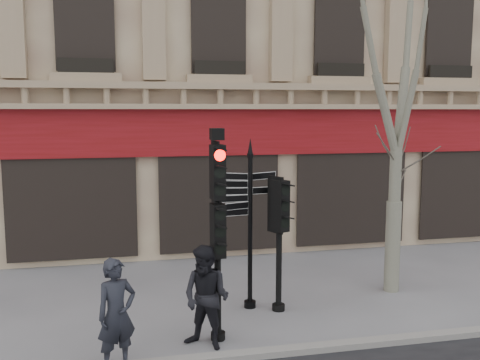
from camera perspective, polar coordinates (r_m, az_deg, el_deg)
The scene contains 8 objects.
ground at distance 10.98m, azimuth 2.51°, elevation -15.03°, with size 80.00×80.00×0.00m, color slate.
kerb at distance 9.73m, azimuth 4.74°, elevation -17.75°, with size 80.00×0.25×0.12m, color gray.
fingerpost at distance 11.16m, azimuth 1.09°, elevation -1.61°, with size 1.58×1.58×3.64m.
traffic_signal_main at distance 9.56m, azimuth -2.44°, elevation -3.07°, with size 0.46×0.35×3.89m.
traffic_signal_secondary at distance 11.11m, azimuth 4.21°, elevation -4.29°, with size 0.56×0.49×2.78m.
plane_tree at distance 12.70m, azimuth 16.75°, elevation 14.16°, with size 3.08×3.08×8.19m.
pedestrian_a at distance 9.11m, azimuth -13.03°, elevation -13.80°, with size 0.67×0.44×1.85m, color #1F212A.
pedestrian_b at distance 9.66m, azimuth -3.61°, elevation -12.40°, with size 0.90×0.70×1.85m, color black.
Camera 1 is at (-2.63, -9.80, 4.20)m, focal length 40.00 mm.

